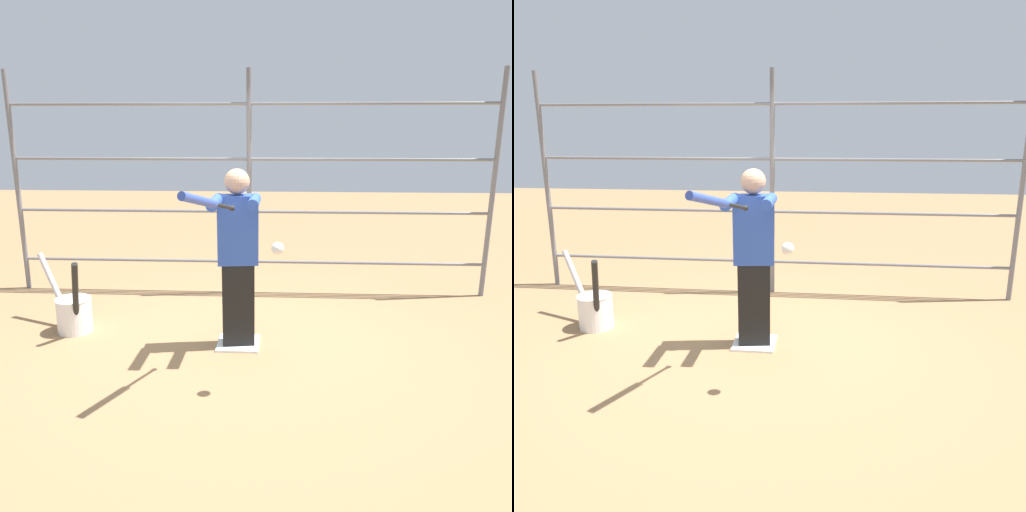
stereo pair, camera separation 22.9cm
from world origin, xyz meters
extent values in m
plane|color=#9E754C|center=(0.00, 0.00, 0.00)|extent=(24.00, 24.00, 0.00)
cube|color=white|center=(0.00, 0.00, 0.01)|extent=(0.40, 0.40, 0.02)
cylinder|color=slate|center=(-2.88, -1.60, 1.34)|extent=(0.06, 0.06, 2.69)
cylinder|color=slate|center=(0.00, -1.60, 1.34)|extent=(0.06, 0.06, 2.69)
cylinder|color=slate|center=(2.88, -1.60, 1.34)|extent=(0.06, 0.06, 2.69)
cylinder|color=slate|center=(0.00, -1.60, 0.40)|extent=(5.76, 0.04, 0.04)
cylinder|color=slate|center=(0.00, -1.60, 1.03)|extent=(5.76, 0.04, 0.04)
cylinder|color=slate|center=(0.00, -1.60, 1.66)|extent=(5.76, 0.04, 0.04)
cylinder|color=slate|center=(0.00, -1.60, 2.29)|extent=(5.76, 0.04, 0.04)
cube|color=black|center=(0.00, 0.00, 0.40)|extent=(0.32, 0.23, 0.81)
cube|color=#2D51B7|center=(0.00, 0.00, 1.12)|extent=(0.39, 0.25, 0.63)
sphere|color=tan|center=(0.00, 0.00, 1.56)|extent=(0.23, 0.23, 0.23)
cylinder|color=#2D51B7|center=(-0.16, 0.20, 1.41)|extent=(0.10, 0.45, 0.10)
cylinder|color=#2D51B7|center=(0.16, 0.24, 1.41)|extent=(0.10, 0.45, 0.10)
sphere|color=black|center=(0.00, 0.45, 1.39)|extent=(0.05, 0.05, 0.05)
cylinder|color=black|center=(0.05, 0.60, 1.43)|extent=(0.13, 0.31, 0.11)
cylinder|color=#334CB2|center=(0.18, 0.97, 1.52)|extent=(0.22, 0.48, 0.18)
sphere|color=white|center=(-0.37, 0.84, 1.15)|extent=(0.10, 0.10, 0.10)
cylinder|color=white|center=(1.69, -0.22, 0.17)|extent=(0.34, 0.34, 0.35)
torus|color=white|center=(1.69, -0.22, 0.35)|extent=(0.36, 0.36, 0.01)
cylinder|color=#B2B2B7|center=(1.97, -0.45, 0.37)|extent=(0.52, 0.44, 0.70)
cylinder|color=black|center=(1.58, -0.05, 0.42)|extent=(0.23, 0.32, 0.78)
camera|label=1|loc=(-0.41, 4.42, 2.01)|focal=35.00mm
camera|label=2|loc=(-0.64, 4.40, 2.01)|focal=35.00mm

